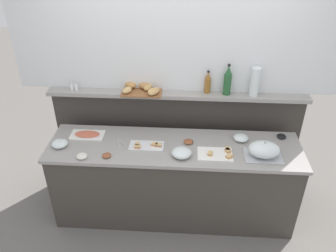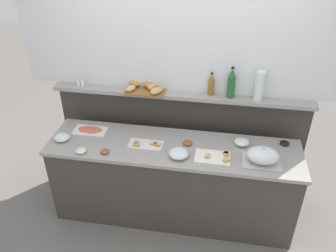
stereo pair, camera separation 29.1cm
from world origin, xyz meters
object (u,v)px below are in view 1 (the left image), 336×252
(water_carafe, at_px, (255,82))
(salt_shaker, at_px, (72,86))
(condiment_bowl_dark, at_px, (188,142))
(vinegar_bottle_amber, at_px, (208,83))
(serving_tongs, at_px, (121,144))
(glass_bowl_medium, at_px, (60,144))
(serving_cloche, at_px, (264,150))
(sandwich_platter_front, at_px, (147,146))
(sandwich_platter_rear, at_px, (217,154))
(wine_bottle_green, at_px, (228,81))
(glass_bowl_large, at_px, (241,138))
(condiment_bowl_cream, at_px, (282,136))
(bread_basket, at_px, (142,89))
(pepper_shaker, at_px, (76,86))
(condiment_bowl_teal, at_px, (107,155))
(cold_cuts_platter, at_px, (87,135))
(glass_bowl_small, at_px, (182,153))
(condiment_bowl_red, at_px, (82,156))

(water_carafe, bearing_deg, salt_shaker, 180.00)
(condiment_bowl_dark, bearing_deg, vinegar_bottle_amber, 66.15)
(serving_tongs, bearing_deg, glass_bowl_medium, -173.10)
(serving_cloche, relative_size, serving_tongs, 1.89)
(sandwich_platter_front, xyz_separation_m, serving_cloche, (1.08, -0.09, 0.06))
(sandwich_platter_rear, bearing_deg, serving_tongs, 173.52)
(serving_cloche, distance_m, wine_bottle_green, 0.76)
(glass_bowl_large, bearing_deg, sandwich_platter_front, -169.75)
(condiment_bowl_cream, height_order, vinegar_bottle_amber, vinegar_bottle_amber)
(serving_cloche, relative_size, bread_basket, 0.80)
(vinegar_bottle_amber, xyz_separation_m, bread_basket, (-0.66, -0.03, -0.07))
(pepper_shaker, bearing_deg, bread_basket, 0.06)
(pepper_shaker, height_order, bread_basket, pepper_shaker)
(sandwich_platter_rear, xyz_separation_m, condiment_bowl_teal, (-1.02, -0.10, 0.00))
(glass_bowl_medium, relative_size, condiment_bowl_cream, 1.65)
(sandwich_platter_front, relative_size, condiment_bowl_cream, 3.63)
(cold_cuts_platter, bearing_deg, pepper_shaker, 116.59)
(condiment_bowl_dark, relative_size, serving_tongs, 0.51)
(glass_bowl_medium, distance_m, condiment_bowl_cream, 2.17)
(sandwich_platter_rear, bearing_deg, condiment_bowl_teal, -174.47)
(sandwich_platter_front, height_order, serving_tongs, sandwich_platter_front)
(glass_bowl_small, distance_m, salt_shaker, 1.33)
(glass_bowl_medium, relative_size, vinegar_bottle_amber, 0.64)
(sandwich_platter_front, relative_size, glass_bowl_small, 1.80)
(condiment_bowl_red, distance_m, wine_bottle_green, 1.56)
(glass_bowl_small, distance_m, vinegar_bottle_amber, 0.77)
(bread_basket, bearing_deg, glass_bowl_large, -15.59)
(condiment_bowl_dark, distance_m, serving_tongs, 0.66)
(pepper_shaker, relative_size, water_carafe, 0.30)
(serving_cloche, relative_size, glass_bowl_small, 1.84)
(condiment_bowl_red, bearing_deg, vinegar_bottle_amber, 31.03)
(sandwich_platter_front, height_order, condiment_bowl_cream, sandwich_platter_front)
(salt_shaker, relative_size, bread_basket, 0.21)
(sandwich_platter_rear, bearing_deg, sandwich_platter_front, 172.65)
(salt_shaker, height_order, bread_basket, salt_shaker)
(vinegar_bottle_amber, bearing_deg, condiment_bowl_dark, -113.85)
(condiment_bowl_red, xyz_separation_m, bread_basket, (0.48, 0.66, 0.37))
(condiment_bowl_dark, bearing_deg, water_carafe, 29.78)
(cold_cuts_platter, distance_m, pepper_shaker, 0.51)
(glass_bowl_large, relative_size, condiment_bowl_dark, 1.60)
(glass_bowl_medium, height_order, condiment_bowl_red, glass_bowl_medium)
(glass_bowl_medium, height_order, condiment_bowl_dark, glass_bowl_medium)
(wine_bottle_green, relative_size, salt_shaker, 3.63)
(condiment_bowl_cream, distance_m, salt_shaker, 2.17)
(cold_cuts_platter, bearing_deg, condiment_bowl_red, -82.55)
(serving_cloche, distance_m, bread_basket, 1.33)
(wine_bottle_green, height_order, bread_basket, wine_bottle_green)
(bread_basket, bearing_deg, sandwich_platter_front, -78.72)
(sandwich_platter_rear, bearing_deg, glass_bowl_small, -172.80)
(sandwich_platter_front, xyz_separation_m, glass_bowl_small, (0.34, -0.13, 0.02))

